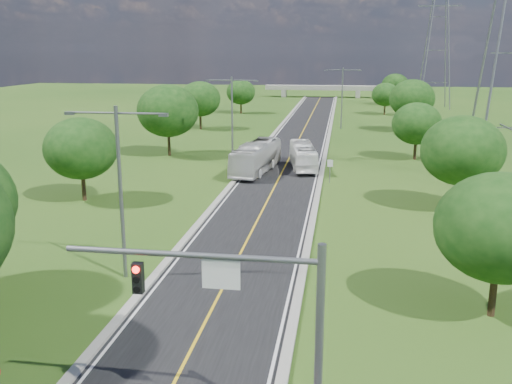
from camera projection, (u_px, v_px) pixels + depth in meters
ground at (296, 145)px, 78.60m from camera, size 260.00×260.00×0.00m
road at (299, 139)px, 84.34m from camera, size 8.00×150.00×0.06m
curb_left at (271, 137)px, 84.94m from camera, size 0.50×150.00×0.22m
curb_right at (328, 139)px, 83.70m from camera, size 0.50×150.00×0.22m
signal_mast at (254, 308)px, 18.40m from camera, size 8.54×0.33×7.20m
speed_limit_sign at (330, 167)px, 56.35m from camera, size 0.55×0.09×2.40m
overpass at (321, 88)px, 154.67m from camera, size 30.00×3.00×3.20m
streetlight_near_left at (120, 178)px, 32.02m from camera, size 5.90×0.25×10.00m
streetlight_mid_left at (232, 114)px, 63.64m from camera, size 5.90×0.25×10.00m
streetlight_far_right at (342, 93)px, 93.51m from camera, size 5.90×0.25×10.00m
power_tower_far at (437, 43)px, 124.06m from camera, size 9.00×6.40×28.00m
tree_lb at (81, 148)px, 49.13m from camera, size 6.30×6.30×7.33m
tree_lc at (168, 111)px, 69.84m from camera, size 7.56×7.56×8.79m
tree_ld at (200, 99)px, 93.29m from camera, size 6.72×6.72×7.82m
tree_le at (241, 92)px, 116.07m from camera, size 5.88×5.88×6.84m
tree_ra at (500, 227)px, 27.49m from camera, size 6.30×6.30×7.33m
tree_rb at (462, 151)px, 46.29m from camera, size 6.72×6.72×7.82m
tree_rc at (417, 124)px, 67.67m from camera, size 5.88×5.88×6.84m
tree_rd at (412, 99)px, 90.15m from camera, size 7.14×7.14×8.30m
tree_re at (385, 95)px, 113.82m from camera, size 5.46×5.46×6.35m
tree_rf at (395, 85)px, 132.32m from camera, size 6.30×6.30×7.33m
bus_outbound at (303, 156)px, 63.26m from camera, size 3.88×10.09×2.74m
bus_inbound at (256, 157)px, 61.20m from camera, size 4.15×11.71×3.19m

